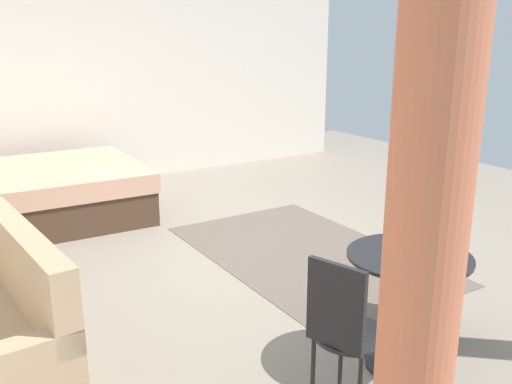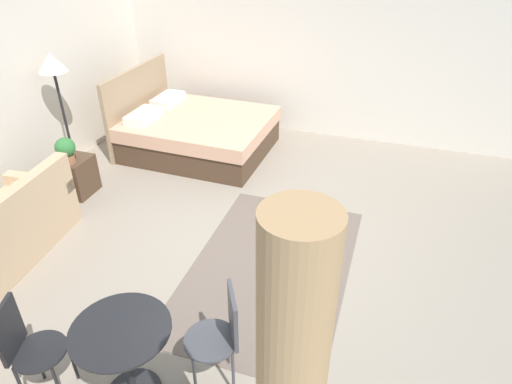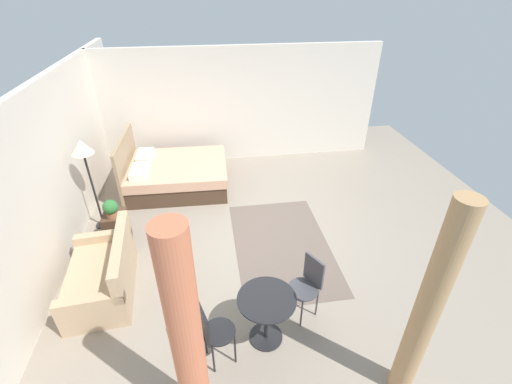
% 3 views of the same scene
% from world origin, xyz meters
% --- Properties ---
extents(ground_plane, '(9.34, 9.52, 0.02)m').
position_xyz_m(ground_plane, '(0.00, 0.00, -0.01)').
color(ground_plane, gray).
extents(wall_right, '(0.12, 6.52, 2.68)m').
position_xyz_m(wall_right, '(3.17, 0.00, 1.34)').
color(wall_right, silver).
rests_on(wall_right, ground).
extents(area_rug, '(2.58, 1.59, 0.01)m').
position_xyz_m(area_rug, '(-0.38, -0.26, 0.00)').
color(area_rug, '#66564C').
rests_on(area_rug, ground).
extents(bed, '(1.75, 2.12, 1.20)m').
position_xyz_m(bed, '(1.90, 1.61, 0.31)').
color(bed, '#473323').
rests_on(bed, ground).
extents(balcony_table, '(0.71, 0.71, 0.72)m').
position_xyz_m(balcony_table, '(-2.10, 0.32, 0.50)').
color(balcony_table, black).
rests_on(balcony_table, ground).
extents(cafe_chair_near_window, '(0.48, 0.48, 0.92)m').
position_xyz_m(cafe_chair_near_window, '(-2.31, 0.98, 0.56)').
color(cafe_chair_near_window, black).
rests_on(cafe_chair_near_window, ground).
extents(cafe_chair_near_couch, '(0.55, 0.55, 0.90)m').
position_xyz_m(cafe_chair_near_couch, '(-1.76, -0.29, 0.55)').
color(cafe_chair_near_couch, '#3F3F44').
rests_on(cafe_chair_near_couch, ground).
extents(curtain_right, '(0.29, 0.29, 2.51)m').
position_xyz_m(curtain_right, '(-2.92, 1.18, 1.26)').
color(curtain_right, '#D1704C').
rests_on(curtain_right, ground).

